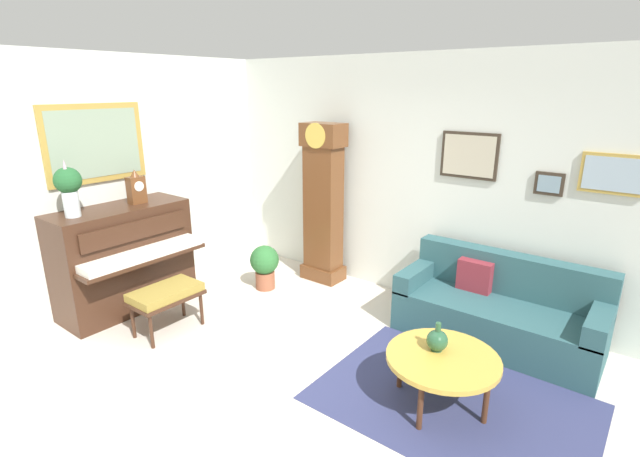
{
  "coord_description": "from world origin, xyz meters",
  "views": [
    {
      "loc": [
        2.48,
        -2.45,
        2.44
      ],
      "look_at": [
        -0.37,
        1.24,
        1.01
      ],
      "focal_mm": 26.01,
      "sensor_mm": 36.0,
      "label": 1
    }
  ],
  "objects_px": {
    "piano_bench": "(166,295)",
    "couch": "(498,310)",
    "green_jug": "(437,340)",
    "flower_vase": "(68,186)",
    "grandfather_clock": "(323,208)",
    "coffee_table": "(443,360)",
    "mantel_clock": "(136,188)",
    "piano": "(125,258)",
    "potted_plant": "(265,264)"
  },
  "relations": [
    {
      "from": "mantel_clock",
      "to": "couch",
      "type": "bearing_deg",
      "value": 24.44
    },
    {
      "from": "green_jug",
      "to": "potted_plant",
      "type": "xyz_separation_m",
      "value": [
        -2.59,
        0.7,
        -0.2
      ]
    },
    {
      "from": "grandfather_clock",
      "to": "coffee_table",
      "type": "distance_m",
      "value": 2.76
    },
    {
      "from": "grandfather_clock",
      "to": "potted_plant",
      "type": "height_order",
      "value": "grandfather_clock"
    },
    {
      "from": "coffee_table",
      "to": "green_jug",
      "type": "distance_m",
      "value": 0.15
    },
    {
      "from": "coffee_table",
      "to": "flower_vase",
      "type": "height_order",
      "value": "flower_vase"
    },
    {
      "from": "coffee_table",
      "to": "flower_vase",
      "type": "distance_m",
      "value": 3.85
    },
    {
      "from": "flower_vase",
      "to": "grandfather_clock",
      "type": "bearing_deg",
      "value": 63.24
    },
    {
      "from": "piano",
      "to": "piano_bench",
      "type": "distance_m",
      "value": 0.85
    },
    {
      "from": "coffee_table",
      "to": "mantel_clock",
      "type": "height_order",
      "value": "mantel_clock"
    },
    {
      "from": "piano_bench",
      "to": "couch",
      "type": "distance_m",
      "value": 3.35
    },
    {
      "from": "piano_bench",
      "to": "mantel_clock",
      "type": "bearing_deg",
      "value": 160.3
    },
    {
      "from": "piano_bench",
      "to": "green_jug",
      "type": "height_order",
      "value": "green_jug"
    },
    {
      "from": "piano",
      "to": "flower_vase",
      "type": "xyz_separation_m",
      "value": [
        0.0,
        -0.48,
        0.9
      ]
    },
    {
      "from": "piano",
      "to": "mantel_clock",
      "type": "bearing_deg",
      "value": 89.54
    },
    {
      "from": "piano",
      "to": "potted_plant",
      "type": "height_order",
      "value": "piano"
    },
    {
      "from": "piano",
      "to": "coffee_table",
      "type": "bearing_deg",
      "value": 9.06
    },
    {
      "from": "piano_bench",
      "to": "couch",
      "type": "xyz_separation_m",
      "value": [
        2.74,
        1.92,
        -0.09
      ]
    },
    {
      "from": "grandfather_clock",
      "to": "couch",
      "type": "relative_size",
      "value": 1.07
    },
    {
      "from": "grandfather_clock",
      "to": "couch",
      "type": "distance_m",
      "value": 2.41
    },
    {
      "from": "green_jug",
      "to": "potted_plant",
      "type": "bearing_deg",
      "value": 164.77
    },
    {
      "from": "coffee_table",
      "to": "flower_vase",
      "type": "relative_size",
      "value": 1.52
    },
    {
      "from": "couch",
      "to": "coffee_table",
      "type": "distance_m",
      "value": 1.3
    },
    {
      "from": "piano",
      "to": "grandfather_clock",
      "type": "height_order",
      "value": "grandfather_clock"
    },
    {
      "from": "couch",
      "to": "piano",
      "type": "bearing_deg",
      "value": -152.51
    },
    {
      "from": "coffee_table",
      "to": "mantel_clock",
      "type": "xyz_separation_m",
      "value": [
        -3.54,
        -0.33,
        0.95
      ]
    },
    {
      "from": "grandfather_clock",
      "to": "piano_bench",
      "type": "bearing_deg",
      "value": -101.69
    },
    {
      "from": "piano",
      "to": "grandfather_clock",
      "type": "bearing_deg",
      "value": 58.03
    },
    {
      "from": "potted_plant",
      "to": "mantel_clock",
      "type": "bearing_deg",
      "value": -128.72
    },
    {
      "from": "piano_bench",
      "to": "coffee_table",
      "type": "xyz_separation_m",
      "value": [
        2.71,
        0.62,
        -0.0
      ]
    },
    {
      "from": "grandfather_clock",
      "to": "mantel_clock",
      "type": "height_order",
      "value": "grandfather_clock"
    },
    {
      "from": "flower_vase",
      "to": "green_jug",
      "type": "bearing_deg",
      "value": 17.59
    },
    {
      "from": "coffee_table",
      "to": "couch",
      "type": "bearing_deg",
      "value": 88.69
    },
    {
      "from": "grandfather_clock",
      "to": "couch",
      "type": "bearing_deg",
      "value": -3.97
    },
    {
      "from": "piano",
      "to": "potted_plant",
      "type": "relative_size",
      "value": 2.57
    },
    {
      "from": "piano",
      "to": "mantel_clock",
      "type": "height_order",
      "value": "mantel_clock"
    },
    {
      "from": "green_jug",
      "to": "potted_plant",
      "type": "distance_m",
      "value": 2.69
    },
    {
      "from": "piano_bench",
      "to": "potted_plant",
      "type": "xyz_separation_m",
      "value": [
        0.04,
        1.38,
        -0.08
      ]
    },
    {
      "from": "couch",
      "to": "mantel_clock",
      "type": "height_order",
      "value": "mantel_clock"
    },
    {
      "from": "piano_bench",
      "to": "grandfather_clock",
      "type": "distance_m",
      "value": 2.19
    },
    {
      "from": "mantel_clock",
      "to": "piano",
      "type": "bearing_deg",
      "value": -90.46
    },
    {
      "from": "couch",
      "to": "green_jug",
      "type": "relative_size",
      "value": 7.92
    },
    {
      "from": "grandfather_clock",
      "to": "coffee_table",
      "type": "height_order",
      "value": "grandfather_clock"
    },
    {
      "from": "grandfather_clock",
      "to": "piano",
      "type": "bearing_deg",
      "value": -121.97
    },
    {
      "from": "mantel_clock",
      "to": "flower_vase",
      "type": "height_order",
      "value": "flower_vase"
    },
    {
      "from": "piano_bench",
      "to": "flower_vase",
      "type": "relative_size",
      "value": 1.21
    },
    {
      "from": "flower_vase",
      "to": "green_jug",
      "type": "relative_size",
      "value": 2.42
    },
    {
      "from": "couch",
      "to": "potted_plant",
      "type": "distance_m",
      "value": 2.75
    },
    {
      "from": "green_jug",
      "to": "couch",
      "type": "bearing_deg",
      "value": 84.97
    },
    {
      "from": "grandfather_clock",
      "to": "coffee_table",
      "type": "bearing_deg",
      "value": -32.5
    }
  ]
}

